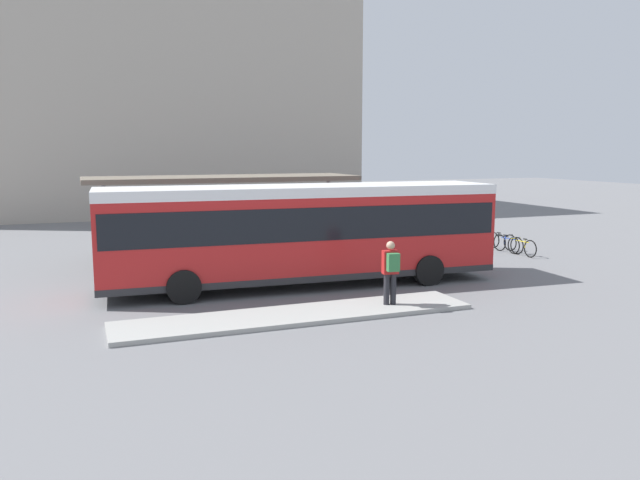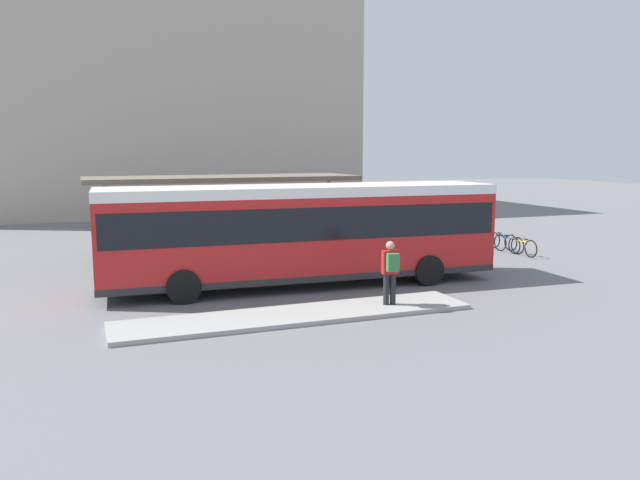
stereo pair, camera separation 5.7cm
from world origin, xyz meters
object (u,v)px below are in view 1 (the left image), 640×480
object	(u,v)px
bicycle_yellow	(522,247)
bicycle_black	(502,241)
city_bus	(302,228)
bicycle_blue	(508,244)
pedestrian_waiting	(391,269)

from	to	relation	value
bicycle_yellow	bicycle_black	xyz separation A→B (m)	(0.28, 1.67, -0.00)
city_bus	bicycle_blue	world-z (taller)	city_bus
pedestrian_waiting	city_bus	bearing A→B (deg)	25.60
city_bus	pedestrian_waiting	bearing A→B (deg)	-68.80
bicycle_blue	bicycle_black	xyz separation A→B (m)	(0.31, 0.84, -0.01)
city_bus	pedestrian_waiting	world-z (taller)	city_bus
city_bus	bicycle_yellow	bearing A→B (deg)	14.25
pedestrian_waiting	bicycle_blue	bearing A→B (deg)	-46.60
bicycle_yellow	city_bus	bearing A→B (deg)	98.75
bicycle_yellow	bicycle_black	distance (m)	1.69
city_bus	bicycle_black	distance (m)	11.23
city_bus	bicycle_black	world-z (taller)	city_bus
bicycle_yellow	bicycle_blue	world-z (taller)	bicycle_blue
pedestrian_waiting	bicycle_yellow	distance (m)	10.68
pedestrian_waiting	bicycle_black	bearing A→B (deg)	-44.22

